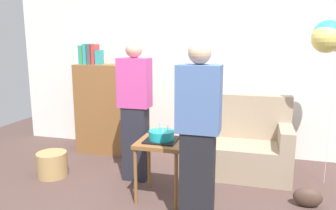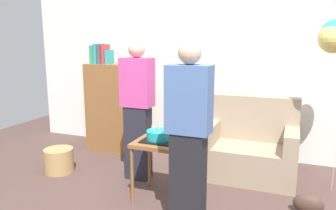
{
  "view_description": "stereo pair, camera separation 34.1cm",
  "coord_description": "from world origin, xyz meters",
  "px_view_note": "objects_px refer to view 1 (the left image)",
  "views": [
    {
      "loc": [
        0.75,
        -2.66,
        1.62
      ],
      "look_at": [
        -0.18,
        0.65,
        0.95
      ],
      "focal_mm": 34.83,
      "sensor_mm": 36.0,
      "label": 1
    },
    {
      "loc": [
        1.07,
        -2.55,
        1.62
      ],
      "look_at": [
        -0.18,
        0.65,
        0.95
      ],
      "focal_mm": 34.83,
      "sensor_mm": 36.0,
      "label": 2
    }
  ],
  "objects_px": {
    "handbag": "(308,197)",
    "wicker_basket": "(52,164)",
    "bookshelf": "(104,107)",
    "birthday_cake": "(161,136)",
    "balloon_bunch": "(331,37)",
    "side_table": "(161,150)",
    "couch": "(244,146)",
    "person_blowing_candles": "(135,111)",
    "person_holding_cake": "(198,137)"
  },
  "relations": [
    {
      "from": "person_holding_cake",
      "to": "balloon_bunch",
      "type": "bearing_deg",
      "value": -138.93
    },
    {
      "from": "birthday_cake",
      "to": "wicker_basket",
      "type": "relative_size",
      "value": 0.89
    },
    {
      "from": "person_blowing_candles",
      "to": "person_holding_cake",
      "type": "height_order",
      "value": "same"
    },
    {
      "from": "bookshelf",
      "to": "handbag",
      "type": "bearing_deg",
      "value": -20.01
    },
    {
      "from": "side_table",
      "to": "birthday_cake",
      "type": "distance_m",
      "value": 0.15
    },
    {
      "from": "balloon_bunch",
      "to": "side_table",
      "type": "bearing_deg",
      "value": -153.47
    },
    {
      "from": "handbag",
      "to": "balloon_bunch",
      "type": "xyz_separation_m",
      "value": [
        0.19,
        0.62,
        1.57
      ]
    },
    {
      "from": "couch",
      "to": "person_holding_cake",
      "type": "height_order",
      "value": "person_holding_cake"
    },
    {
      "from": "side_table",
      "to": "birthday_cake",
      "type": "xyz_separation_m",
      "value": [
        -0.0,
        -0.0,
        0.15
      ]
    },
    {
      "from": "bookshelf",
      "to": "birthday_cake",
      "type": "distance_m",
      "value": 1.7
    },
    {
      "from": "person_holding_cake",
      "to": "balloon_bunch",
      "type": "height_order",
      "value": "balloon_bunch"
    },
    {
      "from": "side_table",
      "to": "person_holding_cake",
      "type": "relative_size",
      "value": 0.38
    },
    {
      "from": "person_holding_cake",
      "to": "birthday_cake",
      "type": "bearing_deg",
      "value": -51.28
    },
    {
      "from": "bookshelf",
      "to": "handbag",
      "type": "xyz_separation_m",
      "value": [
        2.69,
        -0.98,
        -0.58
      ]
    },
    {
      "from": "couch",
      "to": "bookshelf",
      "type": "distance_m",
      "value": 2.07
    },
    {
      "from": "bookshelf",
      "to": "birthday_cake",
      "type": "height_order",
      "value": "bookshelf"
    },
    {
      "from": "couch",
      "to": "bookshelf",
      "type": "xyz_separation_m",
      "value": [
        -2.03,
        0.25,
        0.34
      ]
    },
    {
      "from": "person_blowing_candles",
      "to": "person_holding_cake",
      "type": "xyz_separation_m",
      "value": [
        0.89,
        -0.84,
        0.0
      ]
    },
    {
      "from": "person_holding_cake",
      "to": "handbag",
      "type": "bearing_deg",
      "value": -152.57
    },
    {
      "from": "couch",
      "to": "person_blowing_candles",
      "type": "height_order",
      "value": "person_blowing_candles"
    },
    {
      "from": "person_blowing_candles",
      "to": "wicker_basket",
      "type": "distance_m",
      "value": 1.24
    },
    {
      "from": "balloon_bunch",
      "to": "birthday_cake",
      "type": "bearing_deg",
      "value": -153.47
    },
    {
      "from": "side_table",
      "to": "bookshelf",
      "type": "bearing_deg",
      "value": 136.16
    },
    {
      "from": "person_holding_cake",
      "to": "wicker_basket",
      "type": "relative_size",
      "value": 4.53
    },
    {
      "from": "bookshelf",
      "to": "birthday_cake",
      "type": "relative_size",
      "value": 4.97
    },
    {
      "from": "couch",
      "to": "handbag",
      "type": "height_order",
      "value": "couch"
    },
    {
      "from": "wicker_basket",
      "to": "bookshelf",
      "type": "bearing_deg",
      "value": 77.81
    },
    {
      "from": "couch",
      "to": "birthday_cake",
      "type": "distance_m",
      "value": 1.27
    },
    {
      "from": "birthday_cake",
      "to": "wicker_basket",
      "type": "bearing_deg",
      "value": 173.19
    },
    {
      "from": "person_holding_cake",
      "to": "balloon_bunch",
      "type": "relative_size",
      "value": 0.88
    },
    {
      "from": "side_table",
      "to": "birthday_cake",
      "type": "height_order",
      "value": "birthday_cake"
    },
    {
      "from": "side_table",
      "to": "wicker_basket",
      "type": "xyz_separation_m",
      "value": [
        -1.45,
        0.17,
        -0.38
      ]
    },
    {
      "from": "couch",
      "to": "person_blowing_candles",
      "type": "xyz_separation_m",
      "value": [
        -1.23,
        -0.54,
        0.49
      ]
    },
    {
      "from": "person_blowing_candles",
      "to": "wicker_basket",
      "type": "xyz_separation_m",
      "value": [
        -1.01,
        -0.21,
        -0.68
      ]
    },
    {
      "from": "handbag",
      "to": "wicker_basket",
      "type": "bearing_deg",
      "value": -179.44
    },
    {
      "from": "couch",
      "to": "bookshelf",
      "type": "height_order",
      "value": "bookshelf"
    },
    {
      "from": "birthday_cake",
      "to": "balloon_bunch",
      "type": "height_order",
      "value": "balloon_bunch"
    },
    {
      "from": "birthday_cake",
      "to": "balloon_bunch",
      "type": "bearing_deg",
      "value": 26.53
    },
    {
      "from": "side_table",
      "to": "wicker_basket",
      "type": "height_order",
      "value": "side_table"
    },
    {
      "from": "couch",
      "to": "wicker_basket",
      "type": "bearing_deg",
      "value": -161.44
    },
    {
      "from": "side_table",
      "to": "wicker_basket",
      "type": "distance_m",
      "value": 1.5
    },
    {
      "from": "couch",
      "to": "side_table",
      "type": "bearing_deg",
      "value": -130.77
    },
    {
      "from": "person_blowing_candles",
      "to": "handbag",
      "type": "height_order",
      "value": "person_blowing_candles"
    },
    {
      "from": "person_holding_cake",
      "to": "wicker_basket",
      "type": "distance_m",
      "value": 2.12
    },
    {
      "from": "bookshelf",
      "to": "person_blowing_candles",
      "type": "xyz_separation_m",
      "value": [
        0.8,
        -0.8,
        0.15
      ]
    },
    {
      "from": "wicker_basket",
      "to": "balloon_bunch",
      "type": "relative_size",
      "value": 0.19
    },
    {
      "from": "wicker_basket",
      "to": "person_holding_cake",
      "type": "bearing_deg",
      "value": -18.42
    },
    {
      "from": "wicker_basket",
      "to": "handbag",
      "type": "relative_size",
      "value": 1.29
    },
    {
      "from": "birthday_cake",
      "to": "handbag",
      "type": "xyz_separation_m",
      "value": [
        1.46,
        0.2,
        -0.57
      ]
    },
    {
      "from": "birthday_cake",
      "to": "person_blowing_candles",
      "type": "distance_m",
      "value": 0.6
    }
  ]
}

